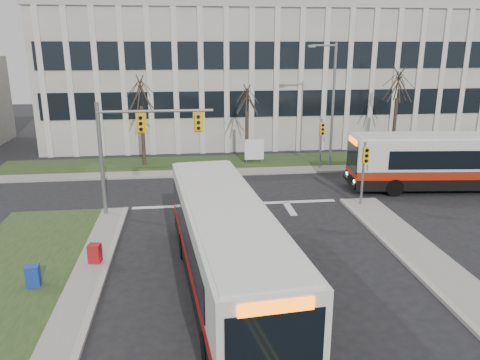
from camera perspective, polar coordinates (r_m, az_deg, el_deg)
name	(u,v)px	position (r m, az deg, el deg)	size (l,w,h in m)	color
ground	(257,268)	(20.09, 2.06, -10.63)	(120.00, 120.00, 0.00)	black
sidewalk_west	(54,353)	(16.12, -21.76, -19.03)	(1.20, 26.00, 0.14)	#9E9B93
sidewalk_cross	(292,170)	(35.00, 6.35, 1.21)	(44.00, 1.60, 0.14)	#9E9B93
building_lawn	(284,161)	(37.65, 5.40, 2.29)	(44.00, 5.00, 0.12)	#29411C
office_building	(261,76)	(48.44, 2.56, 12.56)	(40.00, 16.00, 12.00)	beige
mast_arm_signal	(132,139)	(25.48, -13.02, 4.91)	(6.11, 0.38, 6.20)	slate
signal_pole_near	(364,165)	(27.37, 14.91, 1.77)	(0.34, 0.39, 3.80)	slate
signal_pole_far	(321,137)	(35.21, 9.90, 5.22)	(0.34, 0.39, 3.80)	slate
streetlight	(331,99)	(35.82, 11.04, 9.70)	(2.15, 0.25, 9.20)	slate
directory_sign	(254,150)	(36.47, 1.76, 3.69)	(1.50, 0.12, 2.00)	slate
tree_left	(141,94)	(36.02, -12.02, 10.20)	(1.80, 1.80, 7.70)	#42352B
tree_mid	(247,101)	(36.47, 0.85, 9.62)	(1.80, 1.80, 6.82)	#42352B
tree_right	(398,86)	(39.60, 18.70, 10.80)	(1.80, 1.80, 8.25)	#42352B
bus_main	(226,249)	(17.57, -1.77, -8.44)	(2.83, 13.08, 3.49)	silver
bus_cross	(454,163)	(32.93, 24.60, 1.88)	(2.85, 13.16, 3.51)	silver
newspaper_box_blue	(33,277)	(19.98, -23.91, -10.76)	(0.50, 0.45, 0.95)	#16359B
newspaper_box_red	(95,255)	(21.03, -17.27, -8.69)	(0.50, 0.45, 0.95)	#A41517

